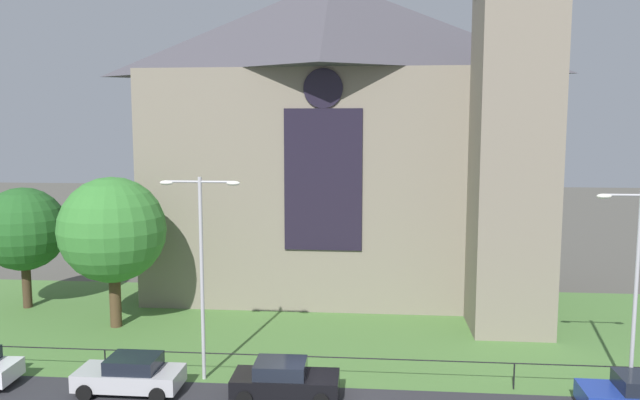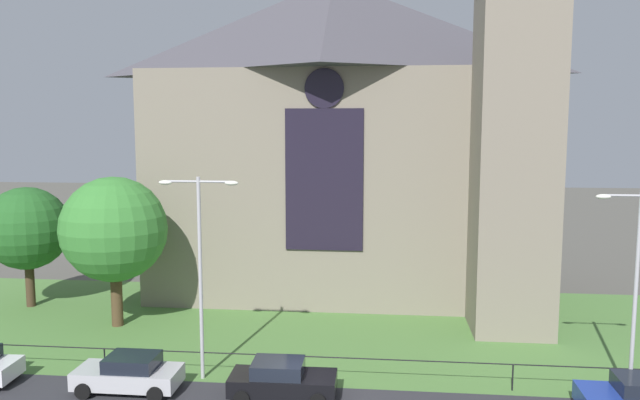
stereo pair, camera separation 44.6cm
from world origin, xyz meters
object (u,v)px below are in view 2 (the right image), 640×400
object	(u,v)px
tree_left_near	(114,230)
streetlamp_near	(200,253)
parked_car_silver	(129,373)
parked_car_black	(282,380)
streetlamp_far	(637,267)
tree_left_far	(27,229)
parked_car_blue	(640,398)
church_building	(344,133)

from	to	relation	value
tree_left_near	streetlamp_near	distance (m)	9.21
streetlamp_near	parked_car_silver	distance (m)	5.60
streetlamp_near	parked_car_silver	xyz separation A→B (m)	(-2.58, -1.58, -4.72)
parked_car_black	tree_left_near	bearing A→B (deg)	141.51
tree_left_near	streetlamp_far	xyz separation A→B (m)	(24.08, -6.39, -0.01)
tree_left_far	parked_car_black	world-z (taller)	tree_left_far
streetlamp_far	tree_left_near	bearing A→B (deg)	165.15
parked_car_silver	parked_car_blue	size ratio (longest dim) A/B	0.99
tree_left_near	streetlamp_far	world-z (taller)	streetlamp_far
church_building	parked_car_blue	world-z (taller)	church_building
tree_left_far	streetlamp_near	size ratio (longest dim) A/B	0.83
tree_left_far	streetlamp_near	world-z (taller)	streetlamp_near
streetlamp_far	parked_car_blue	world-z (taller)	streetlamp_far
tree_left_near	parked_car_black	size ratio (longest dim) A/B	1.91
tree_left_far	parked_car_silver	size ratio (longest dim) A/B	1.71
tree_left_near	tree_left_far	xyz separation A→B (m)	(-6.71, 2.95, -0.55)
church_building	tree_left_far	size ratio (longest dim) A/B	3.62
streetlamp_far	parked_car_black	distance (m)	14.56
parked_car_silver	parked_car_black	bearing A→B (deg)	-179.76
parked_car_blue	church_building	bearing A→B (deg)	-53.62
parked_car_silver	streetlamp_far	bearing A→B (deg)	-175.43
tree_left_near	streetlamp_near	world-z (taller)	streetlamp_near
tree_left_near	streetlamp_near	xyz separation A→B (m)	(6.63, -6.39, 0.20)
streetlamp_far	parked_car_silver	bearing A→B (deg)	-175.50
tree_left_far	parked_car_blue	distance (m)	32.66
parked_car_black	parked_car_blue	bearing A→B (deg)	-1.89
streetlamp_near	parked_car_black	distance (m)	6.19
church_building	parked_car_silver	size ratio (longest dim) A/B	6.19
church_building	tree_left_near	size ratio (longest dim) A/B	3.22
tree_left_far	tree_left_near	bearing A→B (deg)	-23.72
tree_left_far	parked_car_blue	size ratio (longest dim) A/B	1.70
parked_car_blue	parked_car_black	bearing A→B (deg)	0.04
tree_left_near	parked_car_blue	size ratio (longest dim) A/B	1.91
tree_left_near	parked_car_black	world-z (taller)	tree_left_near
church_building	streetlamp_far	bearing A→B (deg)	-50.82
streetlamp_near	tree_left_near	bearing A→B (deg)	136.07
parked_car_blue	streetlamp_near	bearing A→B (deg)	-4.94
streetlamp_near	parked_car_blue	distance (m)	17.84
streetlamp_far	parked_car_blue	distance (m)	4.86
tree_left_near	tree_left_far	bearing A→B (deg)	156.28
tree_left_near	parked_car_silver	xyz separation A→B (m)	(4.05, -7.96, -4.51)
church_building	tree_left_near	xyz separation A→B (m)	(-11.66, -8.85, -5.01)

